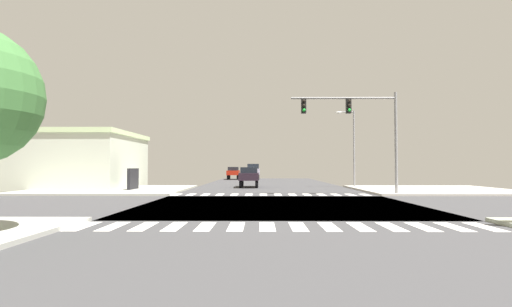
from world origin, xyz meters
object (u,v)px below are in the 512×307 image
Objects in this scene: traffic_signal_mast at (356,119)px; bank_building at (67,160)px; street_lamp at (351,141)px; suv_crossing_1 at (253,170)px; sedan_queued_2 at (249,175)px; sedan_leading_3 at (233,172)px.

traffic_signal_mast is 0.54× the size of bank_building.
suv_crossing_1 is at bearing 112.39° from street_lamp.
bank_building is 16.55m from sedan_queued_2.
suv_crossing_1 is at bearing -175.75° from sedan_leading_3.
bank_building is at bearing 160.38° from traffic_signal_mast.
bank_building is (-24.03, 8.57, -2.71)m from traffic_signal_mast.
traffic_signal_mast reaches higher than sedan_queued_2.
sedan_queued_2 is (0.00, -22.95, -0.28)m from suv_crossing_1.
street_lamp reaches higher than suv_crossing_1.
sedan_queued_2 is (-9.54, 0.19, -3.23)m from street_lamp.
sedan_leading_3 is at bearing 4.25° from suv_crossing_1.
traffic_signal_mast is 13.28m from sedan_queued_2.
suv_crossing_1 reaches higher than sedan_leading_3.
suv_crossing_1 is at bearing 102.96° from traffic_signal_mast.
street_lamp is 25.20m from suv_crossing_1.
sedan_leading_3 is (-10.60, 32.81, -4.11)m from traffic_signal_mast.
street_lamp reaches higher than traffic_signal_mast.
street_lamp is 1.66× the size of sedan_leading_3.
traffic_signal_mast is 1.02× the size of street_lamp.
bank_building reaches higher than sedan_leading_3.
suv_crossing_1 is at bearing 56.13° from bank_building.
suv_crossing_1 reaches higher than sedan_queued_2.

